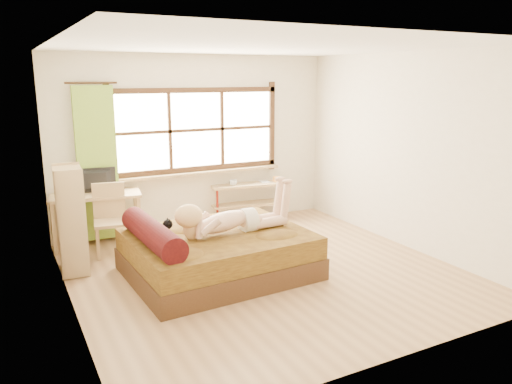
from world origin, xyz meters
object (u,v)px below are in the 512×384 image
desk (96,201)px  kitten (157,229)px  woman (231,207)px  pipe_shelf (250,194)px  bookshelf (71,219)px  chair (110,215)px  bed (215,252)px

desk → kitten: bearing=-67.2°
kitten → desk: kitten is taller
woman → pipe_shelf: (1.24, 1.92, -0.37)m
pipe_shelf → bookshelf: bookshelf is taller
kitten → bookshelf: bookshelf is taller
desk → chair: bearing=-63.0°
bed → kitten: (-0.67, 0.10, 0.37)m
bed → desk: 2.08m
bed → kitten: size_ratio=6.90×
pipe_shelf → kitten: bearing=-131.0°
desk → bookshelf: bookshelf is taller
desk → bookshelf: (-0.44, -0.83, 0.00)m
bed → chair: (-0.94, 1.39, 0.25)m
chair → bed: bearing=-46.3°
chair → kitten: bearing=-68.4°
chair → pipe_shelf: 2.43m
kitten → pipe_shelf: size_ratio=0.24×
woman → desk: bearing=122.4°
chair → bookshelf: size_ratio=0.73×
bed → bookshelf: bookshelf is taller
bed → chair: size_ratio=2.26×
pipe_shelf → bookshelf: 3.10m
bed → bookshelf: size_ratio=1.65×
bookshelf → woman: bearing=-25.0°
bed → pipe_shelf: size_ratio=1.65×
kitten → chair: chair is taller
kitten → bookshelf: 1.16m
woman → chair: (-1.14, 1.44, -0.30)m
desk → pipe_shelf: size_ratio=0.99×
woman → desk: 2.20m
bed → bookshelf: (-1.50, 0.92, 0.38)m
chair → pipe_shelf: chair is taller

